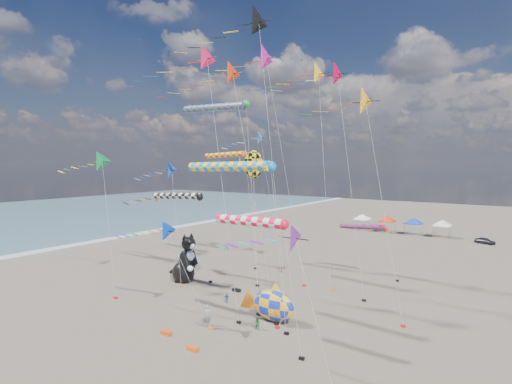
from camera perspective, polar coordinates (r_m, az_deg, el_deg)
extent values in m
plane|color=brown|center=(31.92, -14.51, -21.06)|extent=(260.00, 260.00, 0.00)
cone|color=#E05214|center=(51.79, -13.16, -0.71)|extent=(1.40, 1.50, 1.55)
cylinder|color=#B2B2B2|center=(51.40, -12.07, -5.96)|extent=(2.68, 0.02, 9.30)
cube|color=black|center=(51.45, -10.96, -11.12)|extent=(0.36, 0.24, 0.20)
cone|color=red|center=(35.67, -2.48, 16.59)|extent=(2.09, 2.24, 2.30)
cylinder|color=#B2B2B2|center=(33.79, 0.21, -0.82)|extent=(3.93, 0.02, 21.24)
cube|color=black|center=(35.23, 2.97, -18.28)|extent=(0.36, 0.24, 0.20)
cone|color=#0637BF|center=(34.88, -11.25, -5.37)|extent=(1.81, 1.94, 1.99)
cylinder|color=#B2B2B2|center=(34.46, -8.96, -12.13)|extent=(3.72, 0.02, 7.83)
cube|color=black|center=(34.55, -6.54, -18.77)|extent=(0.36, 0.24, 0.20)
cone|color=black|center=(38.16, -0.43, 23.64)|extent=(2.81, 3.01, 3.10)
cylinder|color=#B2B2B2|center=(34.93, 2.03, 3.48)|extent=(3.66, 0.02, 26.28)
cube|color=black|center=(36.51, 4.50, -17.47)|extent=(0.36, 0.24, 0.20)
cone|color=#F21851|center=(36.31, -7.25, 18.63)|extent=(2.30, 2.46, 2.54)
cylinder|color=#B2B2B2|center=(34.05, -4.88, 0.39)|extent=(3.53, 0.02, 22.65)
cube|color=black|center=(35.50, -2.47, -18.10)|extent=(0.36, 0.24, 0.20)
cone|color=#70218A|center=(22.10, 7.30, -7.16)|extent=(1.78, 1.90, 1.96)
cylinder|color=#B2B2B2|center=(23.01, 9.60, -18.71)|extent=(2.08, 0.02, 9.19)
cone|color=yellow|center=(44.17, 9.22, 16.50)|extent=(2.41, 2.58, 2.66)
cylinder|color=#B2B2B2|center=(42.84, 9.96, 1.36)|extent=(1.53, 0.02, 23.05)
cube|color=black|center=(44.54, 10.68, -13.52)|extent=(0.36, 0.24, 0.20)
cone|color=#CE168C|center=(46.69, 3.30, 18.60)|extent=(3.10, 3.32, 3.42)
cylinder|color=#B2B2B2|center=(44.33, 5.12, 2.90)|extent=(3.43, 0.02, 25.24)
cube|color=black|center=(45.51, 6.94, -13.10)|extent=(0.36, 0.24, 0.20)
cone|color=#1747B8|center=(45.12, -12.72, 3.08)|extent=(1.97, 2.11, 2.17)
cylinder|color=#B2B2B2|center=(44.90, -11.68, -5.12)|extent=(2.13, 0.02, 12.81)
cube|color=black|center=(45.59, -10.62, -13.11)|extent=(0.36, 0.24, 0.20)
cone|color=red|center=(41.50, 13.06, 16.67)|extent=(2.50, 2.68, 2.76)
cylinder|color=#B2B2B2|center=(40.17, 14.13, 0.82)|extent=(2.02, 0.02, 22.63)
cube|color=black|center=(41.96, 15.18, -14.70)|extent=(0.36, 0.24, 0.20)
cone|color=#10863E|center=(44.26, -22.30, 4.10)|extent=(2.30, 2.46, 2.54)
cylinder|color=#B2B2B2|center=(43.40, -20.88, -4.98)|extent=(3.29, 0.02, 13.77)
cube|color=black|center=(43.66, -19.40, -14.05)|extent=(0.36, 0.24, 0.20)
cone|color=#2190D9|center=(50.34, 1.36, 7.77)|extent=(1.75, 1.87, 1.93)
cylinder|color=#B2B2B2|center=(49.85, 2.48, -1.84)|extent=(2.40, 0.02, 16.77)
cube|color=black|center=(50.76, 3.61, -11.27)|extent=(0.36, 0.24, 0.20)
cone|color=#FFAA14|center=(35.70, 15.78, 12.59)|extent=(2.56, 2.74, 2.82)
cylinder|color=#B2B2B2|center=(35.01, 18.05, -2.78)|extent=(3.32, 0.02, 18.89)
cube|color=black|center=(36.85, 20.29, -17.50)|extent=(0.36, 0.24, 0.20)
cylinder|color=#1A923F|center=(47.34, -6.13, 11.88)|extent=(9.40, 0.90, 0.90)
sphere|color=#1A923F|center=(44.45, -1.42, 12.42)|extent=(0.94, 0.94, 0.94)
cylinder|color=#B2B2B2|center=(43.67, -0.60, -0.56)|extent=(1.52, 0.02, 19.97)
cube|color=black|center=(45.13, 0.20, -13.21)|extent=(0.36, 0.24, 0.20)
cylinder|color=#157CD9|center=(34.13, -4.17, 3.66)|extent=(8.89, 0.83, 0.83)
sphere|color=#157CD9|center=(31.54, 2.14, 3.64)|extent=(0.87, 0.87, 0.87)
cylinder|color=#B2B2B2|center=(31.88, 3.26, -8.37)|extent=(1.52, 0.02, 13.26)
cube|color=black|center=(33.53, 4.37, -19.48)|extent=(0.36, 0.24, 0.20)
cylinder|color=red|center=(49.60, 14.95, -4.78)|extent=(5.47, 0.63, 0.63)
sphere|color=red|center=(48.76, 17.99, -4.99)|extent=(0.66, 0.66, 0.66)
cylinder|color=#B2B2B2|center=(49.11, 18.76, -8.51)|extent=(1.52, 0.02, 6.01)
cube|color=black|center=(49.62, 19.53, -11.85)|extent=(0.36, 0.24, 0.20)
cylinder|color=black|center=(48.63, -11.22, -0.55)|extent=(7.35, 0.75, 0.75)
sphere|color=black|center=(46.07, -8.03, -0.76)|extent=(0.79, 0.79, 0.79)
cylinder|color=#B2B2B2|center=(46.22, -7.29, -6.79)|extent=(1.52, 0.02, 9.67)
cube|color=black|center=(46.85, -6.53, -12.59)|extent=(0.36, 0.24, 0.20)
cylinder|color=#F03D14|center=(53.41, -4.44, 5.32)|extent=(6.81, 0.70, 0.70)
sphere|color=#F03D14|center=(51.34, -1.47, 5.38)|extent=(0.73, 0.73, 0.73)
cylinder|color=#B2B2B2|center=(51.25, -0.78, -2.85)|extent=(1.52, 0.02, 14.70)
cube|color=black|center=(52.19, -0.09, -10.83)|extent=(0.36, 0.24, 0.20)
cylinder|color=red|center=(29.45, -1.08, -4.17)|extent=(5.99, 0.73, 0.73)
sphere|color=red|center=(27.83, 3.95, -4.66)|extent=(0.76, 0.76, 0.76)
cylinder|color=#B2B2B2|center=(28.53, 5.23, -14.03)|extent=(1.52, 0.02, 9.27)
cube|color=black|center=(29.92, 6.53, -22.54)|extent=(0.36, 0.24, 0.20)
ellipsoid|color=yellow|center=(37.49, -0.43, 3.97)|extent=(2.20, 0.40, 2.64)
cone|color=yellow|center=(38.37, -2.26, 3.97)|extent=(0.12, 1.80, 1.80)
cylinder|color=#B2B2B2|center=(36.72, -0.04, -6.57)|extent=(2.03, 2.03, 13.44)
cube|color=black|center=(37.19, 0.37, -17.05)|extent=(0.36, 0.24, 0.20)
ellipsoid|color=#132DC0|center=(35.36, 2.52, -15.90)|extent=(4.30, 2.41, 2.70)
cone|color=orange|center=(36.59, -0.70, -15.20)|extent=(1.96, 0.51, 1.98)
cone|color=yellow|center=(34.84, 2.79, -13.86)|extent=(1.43, 0.38, 1.44)
cylinder|color=#B2B2B2|center=(34.79, 3.58, -17.90)|extent=(0.12, 1.03, 1.00)
cube|color=red|center=(34.56, 3.07, -18.74)|extent=(0.36, 0.24, 0.20)
imported|color=gray|center=(35.05, -6.96, -17.08)|extent=(0.75, 0.73, 1.73)
imported|color=#1A762C|center=(34.07, 0.19, -18.27)|extent=(0.54, 0.43, 1.09)
imported|color=#1E5697|center=(40.13, -4.21, -14.88)|extent=(0.60, 0.50, 0.96)
cube|color=#E94410|center=(34.14, -12.73, -19.04)|extent=(0.90, 0.44, 0.30)
cube|color=black|center=(43.50, -2.81, -13.82)|extent=(0.90, 0.44, 0.30)
cube|color=#E25113|center=(31.27, -9.03, -21.24)|extent=(0.90, 0.44, 0.30)
cube|color=white|center=(84.36, 14.94, -3.77)|extent=(3.00, 3.00, 0.15)
pyramid|color=white|center=(84.23, 14.95, -3.06)|extent=(4.20, 4.20, 1.00)
cylinder|color=#999999|center=(83.76, 13.79, -4.60)|extent=(0.08, 0.08, 2.20)
cylinder|color=#999999|center=(82.88, 15.47, -4.72)|extent=(0.08, 0.08, 2.20)
cylinder|color=#999999|center=(86.17, 14.40, -4.37)|extent=(0.08, 0.08, 2.20)
cylinder|color=#999999|center=(85.32, 16.05, -4.48)|extent=(0.08, 0.08, 2.20)
cube|color=red|center=(82.83, 18.21, -3.98)|extent=(3.00, 3.00, 0.15)
pyramid|color=red|center=(82.70, 18.22, -3.26)|extent=(4.20, 4.20, 1.00)
cylinder|color=#999999|center=(82.14, 17.06, -4.83)|extent=(0.08, 0.08, 2.20)
cylinder|color=#999999|center=(81.41, 18.81, -4.95)|extent=(0.08, 0.08, 2.20)
cylinder|color=#999999|center=(84.59, 17.59, -4.59)|extent=(0.08, 0.08, 2.20)
cylinder|color=#999999|center=(83.88, 19.30, -4.70)|extent=(0.08, 0.08, 2.20)
cube|color=#133ABF|center=(81.58, 21.58, -4.18)|extent=(3.00, 3.00, 0.15)
pyramid|color=#133ABF|center=(81.44, 21.60, -3.45)|extent=(4.20, 4.20, 1.00)
cylinder|color=#999999|center=(80.80, 20.45, -5.05)|extent=(0.08, 0.08, 2.20)
cylinder|color=#999999|center=(80.21, 22.26, -5.16)|extent=(0.08, 0.08, 2.20)
cylinder|color=#999999|center=(83.29, 20.89, -4.80)|extent=(0.08, 0.08, 2.20)
cylinder|color=#999999|center=(82.73, 22.65, -4.90)|extent=(0.08, 0.08, 2.20)
cube|color=silver|center=(80.62, 25.06, -4.37)|extent=(3.00, 3.00, 0.15)
pyramid|color=silver|center=(80.48, 25.08, -3.63)|extent=(4.20, 4.20, 1.00)
cylinder|color=#999999|center=(79.75, 23.95, -5.26)|extent=(0.08, 0.08, 2.20)
cylinder|color=#999999|center=(79.32, 25.80, -5.36)|extent=(0.08, 0.08, 2.20)
cylinder|color=#999999|center=(82.28, 24.29, -4.99)|extent=(0.08, 0.08, 2.20)
cylinder|color=#999999|center=(81.86, 26.08, -5.09)|extent=(0.08, 0.08, 2.20)
imported|color=#26262D|center=(78.08, 29.90, -6.05)|extent=(3.46, 2.40, 1.09)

